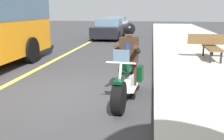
{
  "coord_description": "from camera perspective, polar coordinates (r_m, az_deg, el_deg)",
  "views": [
    {
      "loc": [
        5.7,
        1.91,
        2.03
      ],
      "look_at": [
        0.34,
        1.08,
        0.75
      ],
      "focal_mm": 41.22,
      "sensor_mm": 36.0,
      "label": 1
    }
  ],
  "objects": [
    {
      "name": "ground_plane",
      "position": [
        6.35,
        -9.22,
        -5.55
      ],
      "size": [
        80.0,
        80.0,
        0.0
      ],
      "primitive_type": "plane",
      "color": "#333335"
    },
    {
      "name": "car_silver",
      "position": [
        24.66,
        0.99,
        10.19
      ],
      "size": [
        4.6,
        1.92,
        1.4
      ],
      "color": "silver",
      "rests_on": "ground_plane"
    },
    {
      "name": "motorcycle_main",
      "position": [
        5.85,
        3.34,
        -2.4
      ],
      "size": [
        2.22,
        0.71,
        1.26
      ],
      "color": "black",
      "rests_on": "ground_plane"
    },
    {
      "name": "rider_main",
      "position": [
        5.91,
        3.73,
        3.55
      ],
      "size": [
        0.65,
        0.59,
        1.74
      ],
      "color": "black",
      "rests_on": "ground_plane"
    },
    {
      "name": "car_dark",
      "position": [
        18.54,
        -0.62,
        9.16
      ],
      "size": [
        4.6,
        1.92,
        1.4
      ],
      "color": "black",
      "rests_on": "ground_plane"
    },
    {
      "name": "bench_sidewalk",
      "position": [
        10.65,
        21.28,
        5.28
      ],
      "size": [
        1.81,
        1.8,
        0.95
      ],
      "color": "brown",
      "rests_on": "sidewalk_curb"
    }
  ]
}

